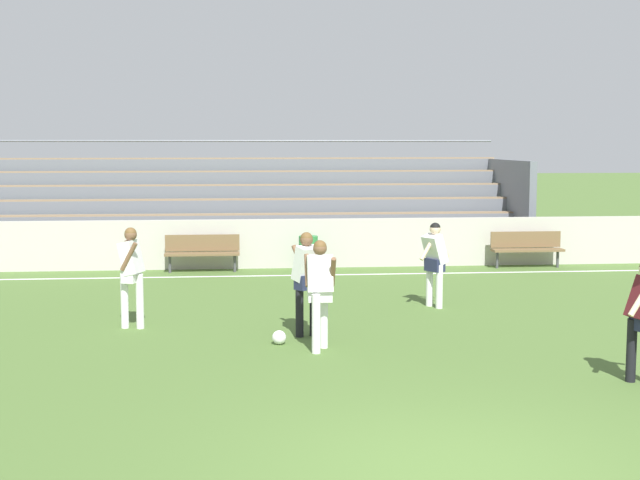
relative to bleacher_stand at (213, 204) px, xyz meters
The scene contains 12 objects.
ground_plane 17.34m from the bleacher_stand, 80.98° to the right, with size 160.00×160.00×0.00m, color #4C6B30.
field_line_sideline 5.46m from the bleacher_stand, 59.15° to the right, with size 44.00×0.12×0.01m, color white.
sideline_wall 4.29m from the bleacher_stand, 50.05° to the right, with size 48.00×0.16×1.23m, color #BCB7AD.
bleacher_stand is the anchor object (origin of this frame).
bench_far_left 8.82m from the bleacher_stand, 25.35° to the right, with size 1.80×0.40×0.90m.
bench_far_right 3.86m from the bleacher_stand, 92.38° to the right, with size 1.80×0.40×0.90m.
trash_bin 4.62m from the bleacher_stand, 57.65° to the right, with size 0.47×0.47×0.86m, color #2D7F3D.
player_white_deep_cover 11.24m from the bleacher_stand, 80.80° to the right, with size 0.51×0.65×1.70m.
player_white_overlapping 12.23m from the bleacher_stand, 80.97° to the right, with size 0.44×0.57×1.68m.
player_white_wide_right 9.86m from the bleacher_stand, 63.31° to the right, with size 0.69×0.52×1.62m.
player_white_on_ball 10.25m from the bleacher_stand, 96.10° to the right, with size 0.44×0.57×1.72m.
soccer_ball 11.76m from the bleacher_stand, 83.50° to the right, with size 0.22×0.22×0.22m, color white.
Camera 1 is at (-2.02, -7.90, 3.13)m, focal length 49.11 mm.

